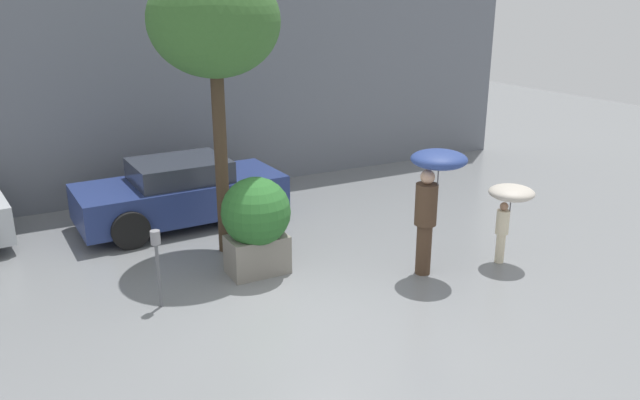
{
  "coord_description": "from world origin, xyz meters",
  "views": [
    {
      "loc": [
        -3.71,
        -7.14,
        4.31
      ],
      "look_at": [
        0.98,
        1.6,
        1.05
      ],
      "focal_mm": 35.0,
      "sensor_mm": 36.0,
      "label": 1
    }
  ],
  "objects_px": {
    "parked_car_near": "(181,193)",
    "street_tree": "(214,24)",
    "planter_box": "(256,221)",
    "person_adult": "(433,184)",
    "person_child": "(510,200)",
    "parking_meter": "(157,252)"
  },
  "relations": [
    {
      "from": "person_adult",
      "to": "person_child",
      "type": "height_order",
      "value": "person_adult"
    },
    {
      "from": "parked_car_near",
      "to": "parking_meter",
      "type": "relative_size",
      "value": 3.41
    },
    {
      "from": "person_child",
      "to": "street_tree",
      "type": "bearing_deg",
      "value": -159.16
    },
    {
      "from": "planter_box",
      "to": "person_child",
      "type": "height_order",
      "value": "planter_box"
    },
    {
      "from": "planter_box",
      "to": "street_tree",
      "type": "bearing_deg",
      "value": 96.94
    },
    {
      "from": "street_tree",
      "to": "person_adult",
      "type": "bearing_deg",
      "value": -44.48
    },
    {
      "from": "person_child",
      "to": "parked_car_near",
      "type": "xyz_separation_m",
      "value": [
        -4.21,
        4.54,
        -0.5
      ]
    },
    {
      "from": "planter_box",
      "to": "person_adult",
      "type": "xyz_separation_m",
      "value": [
        2.42,
        -1.37,
        0.63
      ]
    },
    {
      "from": "street_tree",
      "to": "parking_meter",
      "type": "height_order",
      "value": "street_tree"
    },
    {
      "from": "planter_box",
      "to": "parked_car_near",
      "type": "xyz_separation_m",
      "value": [
        -0.39,
        2.93,
        -0.28
      ]
    },
    {
      "from": "parked_car_near",
      "to": "person_adult",
      "type": "bearing_deg",
      "value": -148.83
    },
    {
      "from": "person_adult",
      "to": "street_tree",
      "type": "xyz_separation_m",
      "value": [
        -2.56,
        2.51,
        2.35
      ]
    },
    {
      "from": "person_child",
      "to": "parked_car_near",
      "type": "distance_m",
      "value": 6.21
    },
    {
      "from": "parked_car_near",
      "to": "parking_meter",
      "type": "bearing_deg",
      "value": 156.61
    },
    {
      "from": "planter_box",
      "to": "person_adult",
      "type": "bearing_deg",
      "value": -29.44
    },
    {
      "from": "planter_box",
      "to": "parked_car_near",
      "type": "bearing_deg",
      "value": 97.64
    },
    {
      "from": "parked_car_near",
      "to": "street_tree",
      "type": "xyz_separation_m",
      "value": [
        0.25,
        -1.78,
        3.27
      ]
    },
    {
      "from": "parked_car_near",
      "to": "parking_meter",
      "type": "xyz_separation_m",
      "value": [
        -1.31,
        -3.35,
        0.24
      ]
    },
    {
      "from": "parked_car_near",
      "to": "street_tree",
      "type": "relative_size",
      "value": 0.83
    },
    {
      "from": "parking_meter",
      "to": "planter_box",
      "type": "bearing_deg",
      "value": 14.12
    },
    {
      "from": "person_child",
      "to": "parked_car_near",
      "type": "height_order",
      "value": "person_child"
    },
    {
      "from": "person_child",
      "to": "street_tree",
      "type": "xyz_separation_m",
      "value": [
        -3.96,
        2.77,
        2.77
      ]
    }
  ]
}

